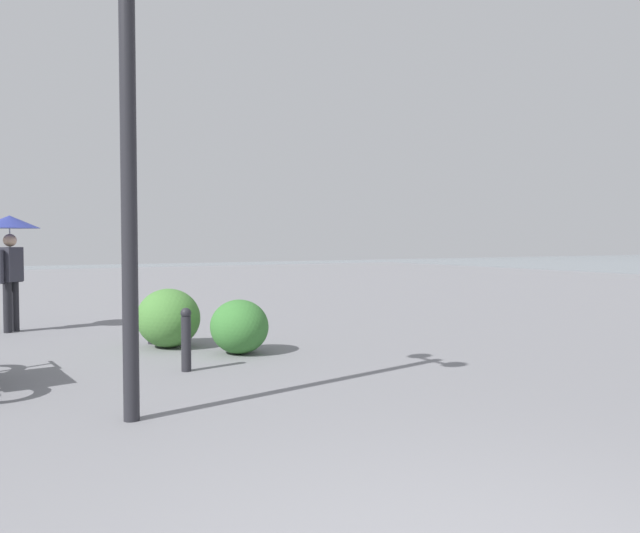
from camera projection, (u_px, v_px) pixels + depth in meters
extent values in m
cylinder|color=#232328|center=(129.00, 195.00, 5.51)|extent=(0.14, 0.14, 3.98)
cylinder|color=black|center=(15.00, 306.00, 11.09)|extent=(0.14, 0.14, 0.90)
cylinder|color=black|center=(8.00, 307.00, 10.90)|extent=(0.14, 0.14, 0.90)
cube|color=#2D2D38|center=(10.00, 264.00, 10.97)|extent=(0.46, 0.44, 0.60)
sphere|color=tan|center=(10.00, 240.00, 10.95)|extent=(0.22, 0.22, 0.22)
cylinder|color=#2D2D38|center=(20.00, 266.00, 11.22)|extent=(0.10, 0.10, 0.58)
cylinder|color=#2D2D38|center=(1.00, 267.00, 10.71)|extent=(0.10, 0.10, 0.58)
cone|color=navy|center=(10.00, 222.00, 10.94)|extent=(1.00, 1.00, 0.22)
cylinder|color=gray|center=(10.00, 246.00, 10.95)|extent=(0.02, 0.02, 0.80)
cylinder|color=#232328|center=(186.00, 344.00, 7.68)|extent=(0.12, 0.12, 0.67)
sphere|color=#232328|center=(186.00, 313.00, 7.66)|extent=(0.13, 0.13, 0.13)
cylinder|color=#232328|center=(152.00, 324.00, 9.73)|extent=(0.12, 0.12, 0.62)
sphere|color=#232328|center=(151.00, 301.00, 9.72)|extent=(0.13, 0.13, 0.13)
ellipsoid|color=#477F38|center=(168.00, 318.00, 9.42)|extent=(1.03, 0.93, 0.88)
ellipsoid|color=#387533|center=(239.00, 327.00, 8.89)|extent=(0.90, 0.81, 0.76)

